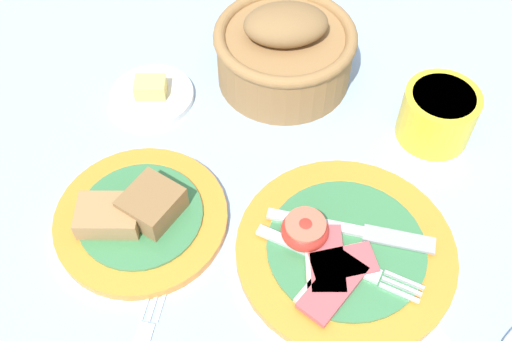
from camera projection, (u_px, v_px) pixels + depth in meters
The scene contains 6 objects.
ground_plane at pixel (286, 254), 0.66m from camera, with size 3.00×3.00×0.00m, color #93B2DB.
breakfast_plate at pixel (341, 250), 0.65m from camera, with size 0.24×0.24×0.04m.
bread_plate at pixel (139, 216), 0.67m from camera, with size 0.20×0.20×0.05m.
sugar_cup at pixel (438, 114), 0.73m from camera, with size 0.09×0.09×0.07m.
bread_basket at pixel (285, 50), 0.78m from camera, with size 0.19×0.19×0.11m.
butter_dish at pixel (152, 94), 0.79m from camera, with size 0.11×0.11×0.03m.
Camera 1 is at (0.03, -0.32, 0.58)m, focal length 42.00 mm.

